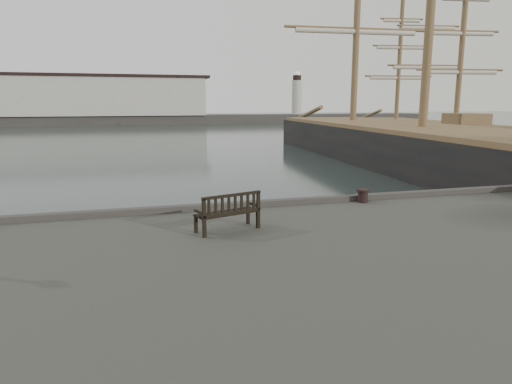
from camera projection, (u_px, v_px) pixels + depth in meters
ground at (213, 257)px, 14.34m from camera, size 400.00×400.00×0.00m
breakwater at (113, 105)px, 99.07m from camera, size 140.00×9.50×12.20m
bench at (228, 219)px, 11.54m from camera, size 1.76×1.04×0.96m
bollard_right at (363, 196)px, 14.85m from camera, size 0.43×0.43×0.43m
tall_ship_main at (420, 156)px, 34.14m from camera, size 12.54×45.97×34.05m
tall_ship_far at (421, 136)px, 55.02m from camera, size 10.19×27.48×23.06m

